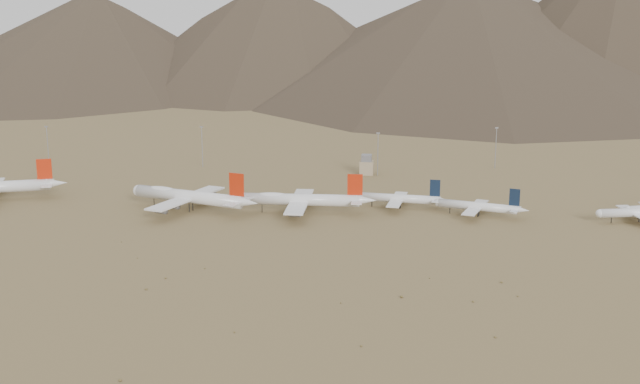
# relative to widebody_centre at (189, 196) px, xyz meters

# --- Properties ---
(ground) EXTENTS (3000.00, 3000.00, 0.00)m
(ground) POSITION_rel_widebody_centre_xyz_m (51.54, -21.93, -7.37)
(ground) COLOR olive
(ground) RESTS_ON ground
(widebody_centre) EXTENTS (69.10, 55.05, 21.36)m
(widebody_centre) POSITION_rel_widebody_centre_xyz_m (0.00, 0.00, 0.00)
(widebody_centre) COLOR white
(widebody_centre) RESTS_ON ground
(widebody_east) EXTENTS (67.10, 51.38, 19.92)m
(widebody_east) POSITION_rel_widebody_centre_xyz_m (55.77, 1.64, -0.50)
(widebody_east) COLOR white
(widebody_east) RESTS_ON ground
(narrowbody_a) EXTENTS (46.30, 33.58, 15.32)m
(narrowbody_a) POSITION_rel_widebody_centre_xyz_m (103.18, 17.20, -2.39)
(narrowbody_a) COLOR white
(narrowbody_a) RESTS_ON ground
(narrowbody_b) EXTENTS (44.02, 32.69, 14.98)m
(narrowbody_b) POSITION_rel_widebody_centre_xyz_m (140.64, 5.22, -2.50)
(narrowbody_b) COLOR white
(narrowbody_b) RESTS_ON ground
(control_tower) EXTENTS (8.00, 8.00, 12.00)m
(control_tower) POSITION_rel_widebody_centre_xyz_m (81.54, 98.07, -2.05)
(control_tower) COLOR tan
(control_tower) RESTS_ON ground
(mast_far_west) EXTENTS (2.00, 0.60, 25.70)m
(mast_far_west) POSITION_rel_widebody_centre_xyz_m (-117.66, 99.53, 6.84)
(mast_far_west) COLOR gray
(mast_far_west) RESTS_ON ground
(mast_west) EXTENTS (2.00, 0.60, 25.70)m
(mast_west) POSITION_rel_widebody_centre_xyz_m (-21.66, 109.47, 6.84)
(mast_west) COLOR gray
(mast_west) RESTS_ON ground
(mast_centre) EXTENTS (2.00, 0.60, 25.70)m
(mast_centre) POSITION_rel_widebody_centre_xyz_m (88.26, 96.01, 6.84)
(mast_centre) COLOR gray
(mast_centre) RESTS_ON ground
(mast_east) EXTENTS (2.00, 0.60, 25.70)m
(mast_east) POSITION_rel_widebody_centre_xyz_m (159.87, 125.55, 6.84)
(mast_east) COLOR gray
(mast_east) RESTS_ON ground
(desert_scrub) EXTENTS (423.68, 174.88, 0.91)m
(desert_scrub) POSITION_rel_widebody_centre_xyz_m (47.21, -119.90, -7.06)
(desert_scrub) COLOR brown
(desert_scrub) RESTS_ON ground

